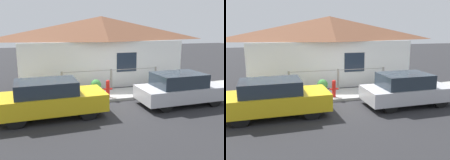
% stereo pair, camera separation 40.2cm
% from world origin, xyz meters
% --- Properties ---
extents(ground_plane, '(60.00, 60.00, 0.00)m').
position_xyz_m(ground_plane, '(0.00, 0.00, 0.00)').
color(ground_plane, '#262628').
extents(sidewalk, '(24.00, 1.77, 0.12)m').
position_xyz_m(sidewalk, '(0.00, 0.89, 0.06)').
color(sidewalk, '#9E9E99').
rests_on(sidewalk, ground_plane).
extents(house, '(9.10, 2.23, 3.73)m').
position_xyz_m(house, '(0.00, 3.42, 2.91)').
color(house, white).
rests_on(house, ground_plane).
extents(fence, '(4.90, 0.10, 1.03)m').
position_xyz_m(fence, '(0.00, 1.62, 0.69)').
color(fence, gray).
rests_on(fence, sidewalk).
extents(car_left, '(3.90, 1.78, 1.36)m').
position_xyz_m(car_left, '(-3.10, -1.10, 0.69)').
color(car_left, gold).
rests_on(car_left, ground_plane).
extents(car_right, '(3.67, 1.77, 1.33)m').
position_xyz_m(car_right, '(2.18, -1.10, 0.66)').
color(car_right, '#B7B7BC').
rests_on(car_right, ground_plane).
extents(fire_hydrant, '(0.40, 0.18, 0.78)m').
position_xyz_m(fire_hydrant, '(-0.53, 0.38, 0.53)').
color(fire_hydrant, red).
rests_on(fire_hydrant, sidewalk).
extents(potted_plant_near_hydrant, '(0.50, 0.50, 0.65)m').
position_xyz_m(potted_plant_near_hydrant, '(-0.89, 1.18, 0.50)').
color(potted_plant_near_hydrant, slate).
rests_on(potted_plant_near_hydrant, sidewalk).
extents(potted_plant_by_fence, '(0.54, 0.54, 0.64)m').
position_xyz_m(potted_plant_by_fence, '(-2.34, 1.28, 0.47)').
color(potted_plant_by_fence, brown).
rests_on(potted_plant_by_fence, sidewalk).
extents(potted_plant_corner, '(0.41, 0.41, 0.53)m').
position_xyz_m(potted_plant_corner, '(2.28, 1.08, 0.42)').
color(potted_plant_corner, slate).
rests_on(potted_plant_corner, sidewalk).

